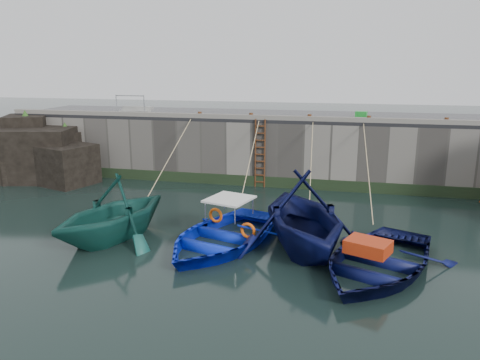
% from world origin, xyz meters
% --- Properties ---
extents(ground, '(120.00, 120.00, 0.00)m').
position_xyz_m(ground, '(0.00, 0.00, 0.00)').
color(ground, black).
rests_on(ground, ground).
extents(quay_back, '(30.00, 5.00, 3.00)m').
position_xyz_m(quay_back, '(0.00, 12.50, 1.50)').
color(quay_back, slate).
rests_on(quay_back, ground).
extents(road_back, '(30.00, 5.00, 0.16)m').
position_xyz_m(road_back, '(0.00, 12.50, 3.08)').
color(road_back, black).
rests_on(road_back, quay_back).
extents(kerb_back, '(30.00, 0.30, 0.20)m').
position_xyz_m(kerb_back, '(0.00, 10.15, 3.26)').
color(kerb_back, slate).
rests_on(kerb_back, road_back).
extents(algae_back, '(30.00, 0.08, 0.50)m').
position_xyz_m(algae_back, '(0.00, 9.96, 0.25)').
color(algae_back, black).
rests_on(algae_back, ground).
extents(rock_outcrop, '(5.85, 4.24, 3.41)m').
position_xyz_m(rock_outcrop, '(-12.92, 9.11, 1.26)').
color(rock_outcrop, black).
rests_on(rock_outcrop, ground).
extents(ladder, '(0.51, 0.08, 3.20)m').
position_xyz_m(ladder, '(-2.00, 9.91, 1.59)').
color(ladder, '#3F1E0F').
rests_on(ladder, ground).
extents(boat_near_white, '(5.34, 5.72, 2.44)m').
position_xyz_m(boat_near_white, '(-5.51, 2.24, 0.00)').
color(boat_near_white, '#164F46').
rests_on(boat_near_white, ground).
extents(boat_near_white_rope, '(0.04, 5.87, 3.10)m').
position_xyz_m(boat_near_white_rope, '(-5.51, 7.37, 0.00)').
color(boat_near_white_rope, tan).
rests_on(boat_near_white_rope, ground).
extents(boat_near_blue, '(5.17, 6.21, 1.11)m').
position_xyz_m(boat_near_blue, '(-1.85, 2.51, 0.00)').
color(boat_near_blue, '#0D28CE').
rests_on(boat_near_blue, ground).
extents(boat_near_blue_rope, '(0.04, 5.62, 3.10)m').
position_xyz_m(boat_near_blue_rope, '(-1.85, 7.51, 0.00)').
color(boat_near_blue_rope, tan).
rests_on(boat_near_blue_rope, ground).
extents(boat_near_blacktrim, '(6.10, 6.53, 2.78)m').
position_xyz_m(boat_near_blacktrim, '(0.71, 2.75, 0.00)').
color(boat_near_blacktrim, '#090E3E').
rests_on(boat_near_blacktrim, ground).
extents(boat_near_blacktrim_rope, '(0.04, 5.41, 3.10)m').
position_xyz_m(boat_near_blacktrim_rope, '(0.71, 7.63, 0.00)').
color(boat_near_blacktrim_rope, tan).
rests_on(boat_near_blacktrim_rope, ground).
extents(boat_near_navy, '(5.55, 6.37, 1.10)m').
position_xyz_m(boat_near_navy, '(2.91, 1.60, 0.00)').
color(boat_near_navy, '#0A0F3F').
rests_on(boat_near_navy, ground).
extents(boat_near_navy_rope, '(0.04, 6.45, 3.10)m').
position_xyz_m(boat_near_navy_rope, '(2.91, 7.05, 0.00)').
color(boat_near_navy_rope, tan).
rests_on(boat_near_navy_rope, ground).
extents(fish_crate, '(0.60, 0.46, 0.27)m').
position_xyz_m(fish_crate, '(2.52, 12.26, 3.29)').
color(fish_crate, green).
rests_on(fish_crate, road_back).
extents(railing, '(1.60, 1.05, 1.00)m').
position_xyz_m(railing, '(-8.75, 11.25, 3.36)').
color(railing, '#A5A8AD').
rests_on(railing, road_back).
extents(bollard_a, '(0.18, 0.18, 0.28)m').
position_xyz_m(bollard_a, '(-5.00, 10.25, 3.30)').
color(bollard_a, '#3F1E0F').
rests_on(bollard_a, road_back).
extents(bollard_b, '(0.18, 0.18, 0.28)m').
position_xyz_m(bollard_b, '(-2.50, 10.25, 3.30)').
color(bollard_b, '#3F1E0F').
rests_on(bollard_b, road_back).
extents(bollard_c, '(0.18, 0.18, 0.28)m').
position_xyz_m(bollard_c, '(0.20, 10.25, 3.30)').
color(bollard_c, '#3F1E0F').
rests_on(bollard_c, road_back).
extents(bollard_d, '(0.18, 0.18, 0.28)m').
position_xyz_m(bollard_d, '(2.80, 10.25, 3.30)').
color(bollard_d, '#3F1E0F').
rests_on(bollard_d, road_back).
extents(bollard_e, '(0.18, 0.18, 0.28)m').
position_xyz_m(bollard_e, '(6.00, 10.25, 3.30)').
color(bollard_e, '#3F1E0F').
rests_on(bollard_e, road_back).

